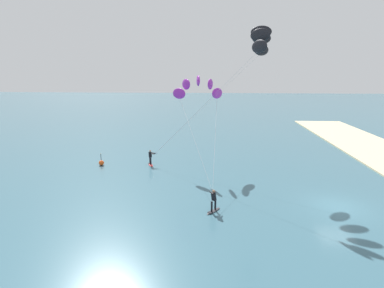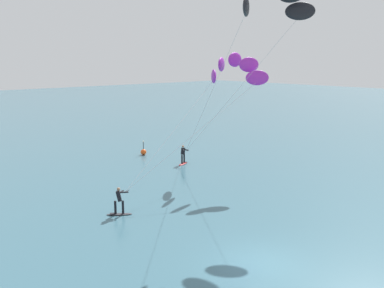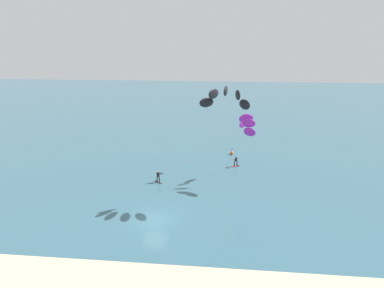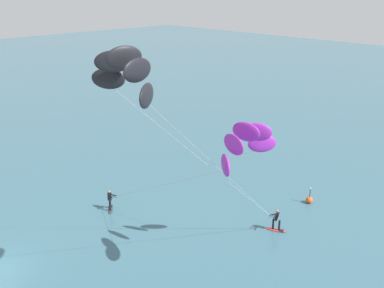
{
  "view_description": "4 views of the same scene",
  "coord_description": "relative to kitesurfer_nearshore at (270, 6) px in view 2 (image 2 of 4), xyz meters",
  "views": [
    {
      "loc": [
        -21.94,
        9.63,
        9.99
      ],
      "look_at": [
        3.31,
        11.27,
        3.89
      ],
      "focal_mm": 28.58,
      "sensor_mm": 36.0,
      "label": 1
    },
    {
      "loc": [
        -14.02,
        -10.97,
        9.0
      ],
      "look_at": [
        5.92,
        11.16,
        3.01
      ],
      "focal_mm": 39.5,
      "sensor_mm": 36.0,
      "label": 2
    },
    {
      "loc": [
        6.78,
        -29.03,
        18.67
      ],
      "look_at": [
        3.13,
        10.45,
        5.38
      ],
      "focal_mm": 29.19,
      "sensor_mm": 36.0,
      "label": 3
    },
    {
      "loc": [
        23.65,
        -6.28,
        16.54
      ],
      "look_at": [
        2.06,
        14.96,
        4.99
      ],
      "focal_mm": 39.17,
      "sensor_mm": 36.0,
      "label": 4
    }
  ],
  "objects": [
    {
      "name": "ground_plane",
      "position": [
        -7.39,
        -5.75,
        -12.16
      ],
      "size": [
        240.0,
        240.0,
        0.0
      ],
      "primitive_type": "plane",
      "color": "#386070"
    },
    {
      "name": "kitesurfer_nearshore",
      "position": [
        0.0,
        0.0,
        0.0
      ],
      "size": [
        5.81,
        12.59,
        13.89
      ],
      "color": "red",
      "rests_on": "ground"
    },
    {
      "name": "marker_buoy",
      "position": [
        1.56,
        15.72,
        -11.86
      ],
      "size": [
        0.56,
        0.56,
        1.38
      ],
      "color": "#EA5119",
      "rests_on": "ground"
    },
    {
      "name": "kitesurfer_mid_water",
      "position": [
        2.37,
        5.26,
        -4.18
      ],
      "size": [
        13.45,
        5.4,
        9.52
      ],
      "color": "#333338",
      "rests_on": "ground"
    }
  ]
}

